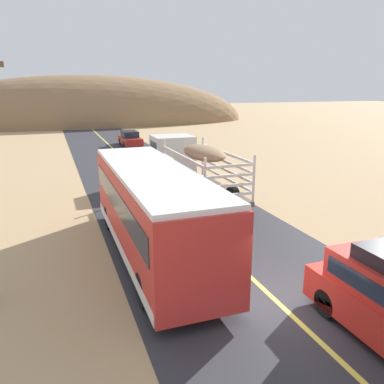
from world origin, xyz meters
name	(u,v)px	position (x,y,z in m)	size (l,w,h in m)	color
ground_plane	(277,303)	(0.00, 0.00, 0.00)	(240.00, 240.00, 0.00)	tan
road_surface	(277,302)	(0.00, 0.00, 0.01)	(8.00, 120.00, 0.02)	#2D2D33
road_centre_line	(277,302)	(0.00, 0.00, 0.02)	(0.16, 117.60, 0.00)	#D8CC4C
livestock_truck	(183,159)	(1.61, 13.01, 1.79)	(2.53, 9.70, 3.02)	silver
bus	(152,210)	(-2.50, 4.36, 1.75)	(2.54, 10.00, 3.21)	red
car_far	(130,139)	(2.05, 31.39, 0.69)	(1.80, 4.40, 1.46)	#B2261E
distant_hill	(87,123)	(0.19, 58.58, 0.00)	(55.40, 20.68, 15.44)	olive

